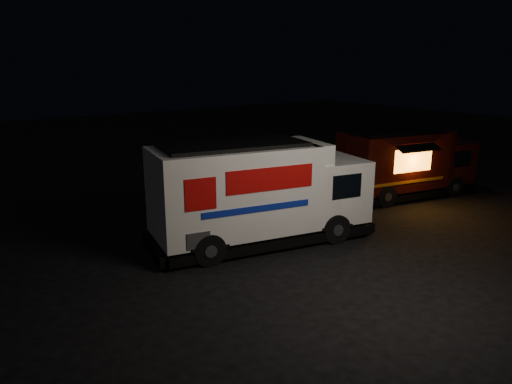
{
  "coord_description": "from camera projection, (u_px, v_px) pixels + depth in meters",
  "views": [
    {
      "loc": [
        -8.73,
        -10.13,
        5.59
      ],
      "look_at": [
        0.17,
        2.0,
        1.53
      ],
      "focal_mm": 35.0,
      "sensor_mm": 36.0,
      "label": 1
    }
  ],
  "objects": [
    {
      "name": "ground",
      "position": [
        292.0,
        259.0,
        14.33
      ],
      "size": [
        80.0,
        80.0,
        0.0
      ],
      "primitive_type": "plane",
      "color": "black",
      "rests_on": "ground"
    },
    {
      "name": "red_truck",
      "position": [
        407.0,
        163.0,
        20.56
      ],
      "size": [
        6.34,
        3.34,
        2.8
      ],
      "primitive_type": null,
      "rotation": [
        0.0,
        0.0,
        -0.19
      ],
      "color": "#360E09",
      "rests_on": "ground"
    },
    {
      "name": "white_truck",
      "position": [
        262.0,
        192.0,
        15.28
      ],
      "size": [
        7.39,
        3.76,
        3.2
      ],
      "primitive_type": null,
      "rotation": [
        0.0,
        0.0,
        -0.2
      ],
      "color": "white",
      "rests_on": "ground"
    }
  ]
}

